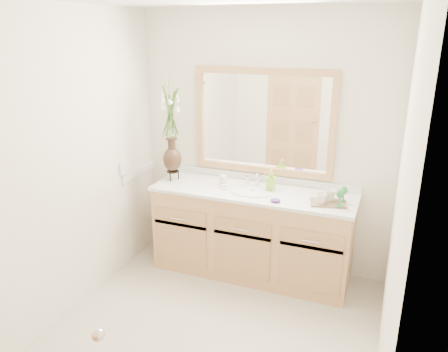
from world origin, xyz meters
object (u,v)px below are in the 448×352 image
at_px(flower_vase, 171,120).
at_px(soap_bottle, 271,181).
at_px(tray, 328,203).
at_px(tumbler, 223,180).

bearing_deg(flower_vase, soap_bottle, 4.57).
bearing_deg(soap_bottle, flower_vase, 178.01).
height_order(soap_bottle, tray, soap_bottle).
bearing_deg(soap_bottle, tumbler, 178.18).
height_order(flower_vase, tumbler, flower_vase).
xyz_separation_m(tumbler, tray, (0.99, -0.11, -0.04)).
distance_m(flower_vase, tray, 1.60).
xyz_separation_m(flower_vase, soap_bottle, (0.96, 0.08, -0.50)).
xyz_separation_m(flower_vase, tumbler, (0.51, 0.04, -0.53)).
bearing_deg(tray, soap_bottle, 150.62).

